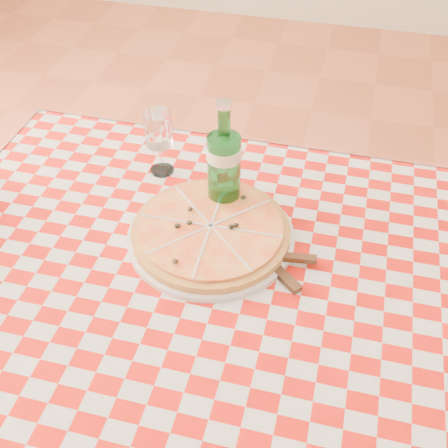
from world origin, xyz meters
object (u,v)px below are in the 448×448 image
(water_bottle, at_px, (224,158))
(wine_glass, at_px, (160,143))
(dining_table, at_px, (226,299))
(pizza_plate, at_px, (211,231))

(water_bottle, xyz_separation_m, wine_glass, (-0.18, 0.09, -0.05))
(dining_table, distance_m, pizza_plate, 0.15)
(dining_table, xyz_separation_m, pizza_plate, (-0.05, 0.07, 0.12))
(pizza_plate, xyz_separation_m, water_bottle, (0.00, 0.11, 0.11))
(pizza_plate, relative_size, water_bottle, 1.32)
(pizza_plate, distance_m, wine_glass, 0.27)
(pizza_plate, relative_size, wine_glass, 2.18)
(pizza_plate, height_order, water_bottle, water_bottle)
(water_bottle, distance_m, wine_glass, 0.20)
(wine_glass, bearing_deg, water_bottle, -26.50)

